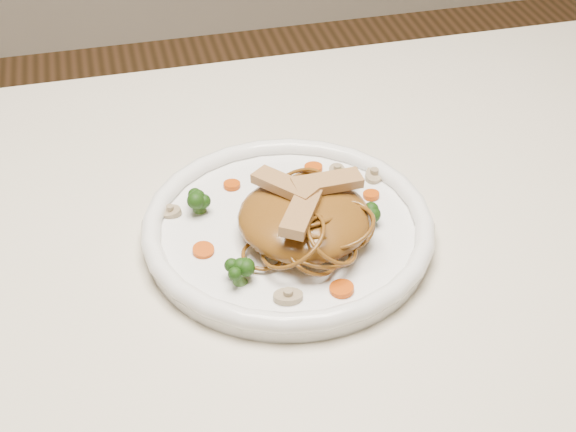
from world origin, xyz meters
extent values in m
cube|color=beige|center=(0.00, 0.00, 0.73)|extent=(1.20, 0.80, 0.04)
cylinder|color=brown|center=(0.54, 0.34, 0.35)|extent=(0.06, 0.06, 0.71)
cylinder|color=white|center=(0.03, 0.01, 0.76)|extent=(0.37, 0.37, 0.02)
ellipsoid|color=brown|center=(0.04, 0.00, 0.79)|extent=(0.17, 0.17, 0.04)
cube|color=tan|center=(0.07, 0.01, 0.81)|extent=(0.07, 0.03, 0.01)
cube|color=tan|center=(0.03, 0.02, 0.81)|extent=(0.06, 0.07, 0.01)
cube|color=tan|center=(0.03, -0.02, 0.81)|extent=(0.06, 0.08, 0.01)
cylinder|color=#BD3C06|center=(0.08, 0.10, 0.77)|extent=(0.02, 0.02, 0.00)
cylinder|color=#BD3C06|center=(-0.06, 0.00, 0.77)|extent=(0.02, 0.02, 0.00)
cylinder|color=#BD3C06|center=(0.13, 0.04, 0.77)|extent=(0.02, 0.02, 0.00)
cylinder|color=#BD3C06|center=(-0.01, 0.09, 0.77)|extent=(0.02, 0.02, 0.00)
cylinder|color=#BD3C06|center=(0.06, -0.09, 0.77)|extent=(0.03, 0.03, 0.00)
cylinder|color=tan|center=(0.01, -0.09, 0.77)|extent=(0.03, 0.03, 0.01)
cylinder|color=tan|center=(0.14, 0.07, 0.77)|extent=(0.04, 0.04, 0.01)
cylinder|color=tan|center=(-0.08, 0.06, 0.77)|extent=(0.03, 0.03, 0.01)
cylinder|color=tan|center=(0.11, 0.09, 0.77)|extent=(0.03, 0.03, 0.01)
camera|label=1|loc=(-0.12, -0.60, 1.29)|focal=50.79mm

